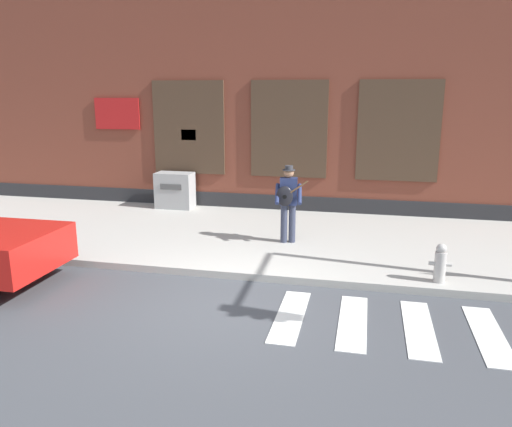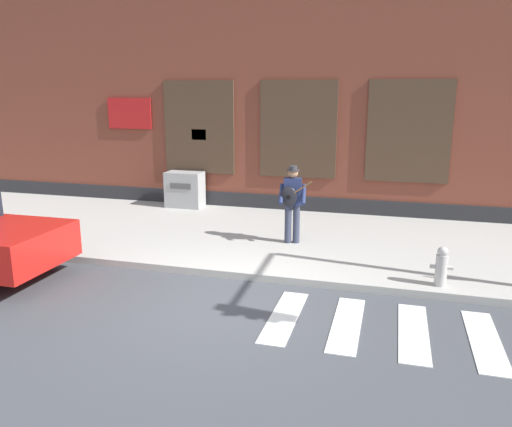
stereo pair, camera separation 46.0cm
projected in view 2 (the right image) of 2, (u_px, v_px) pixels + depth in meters
ground_plane at (222, 304)px, 8.18m from camera, size 160.00×160.00×0.00m
sidewalk at (275, 238)px, 11.65m from camera, size 28.00×5.24×0.14m
building_backdrop at (311, 97)px, 15.22m from camera, size 28.00×4.06×6.46m
crosswalk at (449, 336)px, 7.09m from camera, size 5.20×1.90×0.01m
busker at (292, 200)px, 10.80m from camera, size 0.75×0.59×1.71m
utility_box at (185, 190)px, 14.38m from camera, size 1.05×0.60×1.02m
fire_hydrant at (441, 266)px, 8.53m from camera, size 0.38×0.20×0.70m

